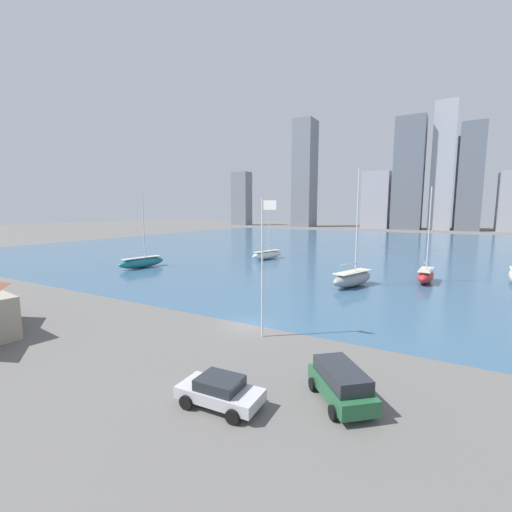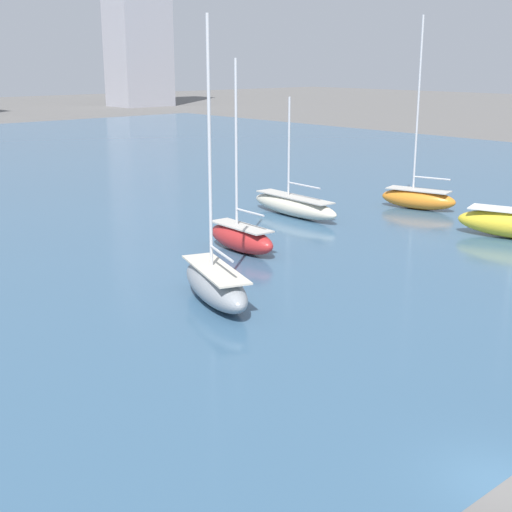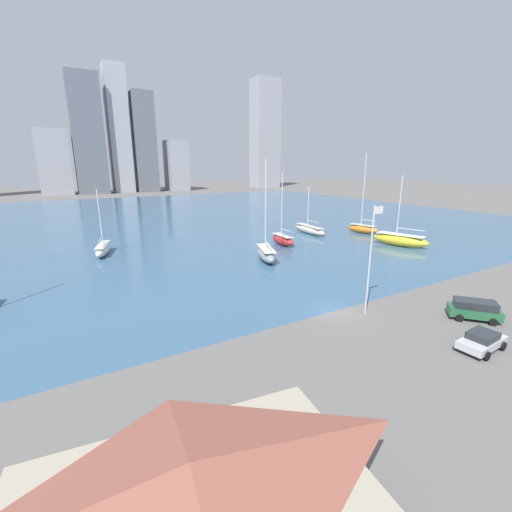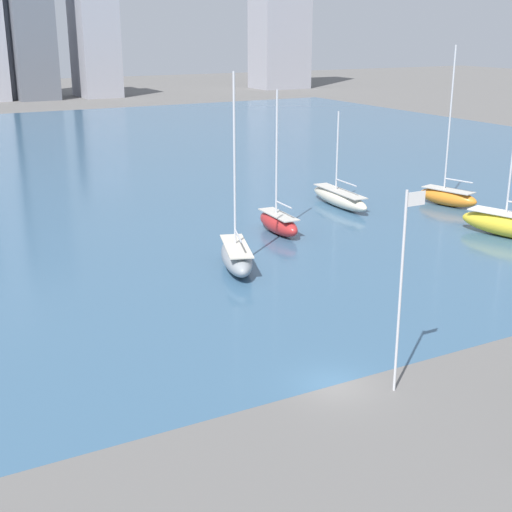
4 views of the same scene
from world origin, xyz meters
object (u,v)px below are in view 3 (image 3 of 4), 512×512
at_px(sailboat_red, 283,239).
at_px(sailboat_gray, 266,253).
at_px(sailboat_orange, 363,228).
at_px(parked_suv_green, 475,309).
at_px(flag_pole, 371,257).
at_px(parked_sedan_silver, 482,340).
at_px(sailboat_cream, 309,229).
at_px(sailboat_yellow, 400,240).
at_px(sailboat_white, 103,249).

relative_size(sailboat_red, sailboat_gray, 0.86).
relative_size(sailboat_orange, parked_suv_green, 3.57).
height_order(flag_pole, parked_sedan_silver, flag_pole).
height_order(sailboat_cream, sailboat_orange, sailboat_orange).
xyz_separation_m(sailboat_orange, parked_suv_green, (-23.26, -35.78, -0.04)).
bearing_deg(sailboat_orange, sailboat_gray, -179.71).
height_order(sailboat_gray, parked_suv_green, sailboat_gray).
xyz_separation_m(sailboat_yellow, parked_sedan_silver, (-25.08, -27.15, -0.36)).
relative_size(flag_pole, sailboat_cream, 1.04).
bearing_deg(sailboat_yellow, sailboat_red, 130.06).
bearing_deg(parked_suv_green, sailboat_orange, 15.95).
xyz_separation_m(flag_pole, sailboat_red, (9.76, 28.96, -4.82)).
bearing_deg(sailboat_cream, flag_pole, -117.10).
bearing_deg(sailboat_cream, sailboat_orange, -22.84).
bearing_deg(sailboat_orange, parked_suv_green, -138.06).
xyz_separation_m(parked_sedan_silver, parked_suv_green, (5.24, 3.42, 0.23)).
distance_m(sailboat_red, sailboat_orange, 21.46).
relative_size(sailboat_yellow, sailboat_orange, 0.76).
distance_m(sailboat_red, sailboat_white, 30.90).
distance_m(sailboat_orange, sailboat_white, 51.65).
bearing_deg(parked_sedan_silver, sailboat_cream, 154.77).
bearing_deg(sailboat_cream, sailboat_white, 179.08).
distance_m(sailboat_gray, sailboat_yellow, 26.46).
xyz_separation_m(flag_pole, sailboat_white, (-19.74, 38.12, -4.93)).
distance_m(sailboat_red, parked_suv_green, 35.11).
bearing_deg(flag_pole, sailboat_gray, 85.72).
bearing_deg(flag_pole, sailboat_yellow, 32.39).
relative_size(parked_sedan_silver, parked_suv_green, 0.96).
bearing_deg(flag_pole, parked_sedan_silver, -74.17).
height_order(flag_pole, sailboat_cream, flag_pole).
bearing_deg(sailboat_cream, parked_sedan_silver, -108.47).
bearing_deg(sailboat_red, parked_sedan_silver, -97.44).
height_order(sailboat_orange, sailboat_white, sailboat_orange).
bearing_deg(parked_suv_green, flag_pole, 101.43).
xyz_separation_m(sailboat_orange, parked_sedan_silver, (-28.51, -39.21, -0.28)).
bearing_deg(sailboat_white, sailboat_red, -1.00).
distance_m(sailboat_red, sailboat_gray, 11.00).
relative_size(sailboat_orange, sailboat_white, 1.56).
xyz_separation_m(sailboat_gray, sailboat_orange, (29.59, 8.11, -0.04)).
bearing_deg(sailboat_orange, sailboat_yellow, -120.90).
height_order(sailboat_red, sailboat_gray, sailboat_gray).
relative_size(sailboat_gray, sailboat_orange, 0.92).
bearing_deg(sailboat_orange, sailboat_white, 155.56).
height_order(sailboat_gray, sailboat_yellow, sailboat_gray).
bearing_deg(flag_pole, sailboat_white, 117.38).
xyz_separation_m(sailboat_gray, sailboat_yellow, (26.17, -3.95, 0.04)).
distance_m(sailboat_red, parked_sedan_silver, 39.13).
height_order(sailboat_gray, sailboat_white, sailboat_gray).
bearing_deg(parked_suv_green, sailboat_white, 81.02).
distance_m(sailboat_gray, sailboat_cream, 23.32).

